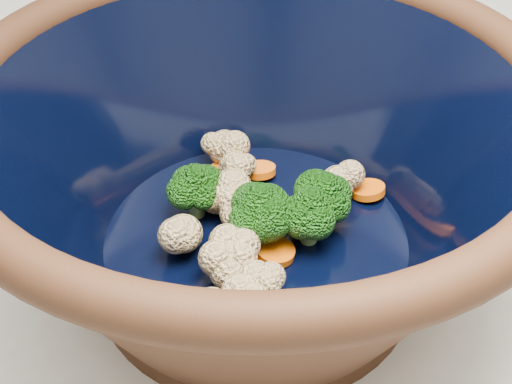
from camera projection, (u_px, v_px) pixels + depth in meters
The scene contains 2 objects.
mixing_bowl at pixel (256, 173), 0.49m from camera, with size 0.40×0.40×0.18m.
vegetable_pile at pixel (256, 217), 0.51m from camera, with size 0.20×0.19×0.05m.
Camera 1 is at (-0.21, -0.32, 1.30)m, focal length 50.00 mm.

